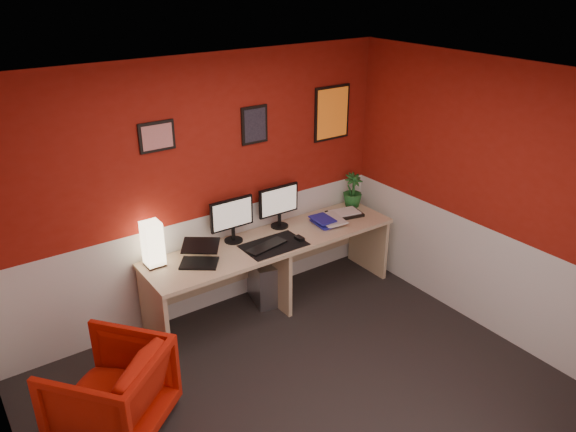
% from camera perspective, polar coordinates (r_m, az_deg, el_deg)
% --- Properties ---
extents(ground, '(4.00, 3.50, 0.01)m').
position_cam_1_polar(ground, '(4.66, 2.60, -18.84)').
color(ground, black).
rests_on(ground, ground).
extents(ceiling, '(4.00, 3.50, 0.01)m').
position_cam_1_polar(ceiling, '(3.47, 3.39, 12.83)').
color(ceiling, white).
rests_on(ceiling, ground).
extents(wall_back, '(4.00, 0.01, 2.50)m').
position_cam_1_polar(wall_back, '(5.27, -8.79, 2.44)').
color(wall_back, maroon).
rests_on(wall_back, ground).
extents(wall_front, '(4.00, 0.01, 2.50)m').
position_cam_1_polar(wall_front, '(3.01, 24.94, -18.59)').
color(wall_front, maroon).
rests_on(wall_front, ground).
extents(wall_left, '(0.01, 3.50, 2.50)m').
position_cam_1_polar(wall_left, '(3.30, -26.79, -14.78)').
color(wall_left, maroon).
rests_on(wall_left, ground).
extents(wall_right, '(0.01, 3.50, 2.50)m').
position_cam_1_polar(wall_right, '(5.27, 20.41, 1.15)').
color(wall_right, maroon).
rests_on(wall_right, ground).
extents(wainscot_back, '(4.00, 0.01, 1.00)m').
position_cam_1_polar(wainscot_back, '(5.58, -8.28, -4.73)').
color(wainscot_back, silver).
rests_on(wainscot_back, ground).
extents(wainscot_right, '(0.01, 3.50, 1.00)m').
position_cam_1_polar(wainscot_right, '(5.59, 19.27, -5.94)').
color(wainscot_right, silver).
rests_on(wainscot_right, ground).
extents(desk, '(2.60, 0.65, 0.73)m').
position_cam_1_polar(desk, '(5.63, -1.47, -5.75)').
color(desk, tan).
rests_on(desk, ground).
extents(shoji_lamp, '(0.16, 0.16, 0.40)m').
position_cam_1_polar(shoji_lamp, '(5.06, -13.60, -2.91)').
color(shoji_lamp, '#FFE5B2').
rests_on(shoji_lamp, desk).
extents(laptop, '(0.40, 0.38, 0.22)m').
position_cam_1_polar(laptop, '(5.04, -9.10, -3.77)').
color(laptop, black).
rests_on(laptop, desk).
extents(monitor_left, '(0.45, 0.06, 0.58)m').
position_cam_1_polar(monitor_left, '(5.33, -5.68, 0.23)').
color(monitor_left, black).
rests_on(monitor_left, desk).
extents(monitor_right, '(0.45, 0.06, 0.58)m').
position_cam_1_polar(monitor_right, '(5.61, -0.88, 1.60)').
color(monitor_right, black).
rests_on(monitor_right, desk).
extents(desk_mat, '(0.60, 0.38, 0.01)m').
position_cam_1_polar(desk_mat, '(5.35, -1.46, -2.98)').
color(desk_mat, black).
rests_on(desk_mat, desk).
extents(keyboard, '(0.44, 0.22, 0.02)m').
position_cam_1_polar(keyboard, '(5.31, -2.18, -3.09)').
color(keyboard, black).
rests_on(keyboard, desk_mat).
extents(mouse, '(0.06, 0.10, 0.03)m').
position_cam_1_polar(mouse, '(5.44, 1.16, -2.27)').
color(mouse, black).
rests_on(mouse, desk_mat).
extents(book_bottom, '(0.23, 0.30, 0.03)m').
position_cam_1_polar(book_bottom, '(5.73, 2.89, -0.94)').
color(book_bottom, '#212096').
rests_on(book_bottom, desk).
extents(book_middle, '(0.29, 0.36, 0.02)m').
position_cam_1_polar(book_middle, '(5.75, 3.33, -0.57)').
color(book_middle, silver).
rests_on(book_middle, book_bottom).
extents(book_top, '(0.21, 0.27, 0.02)m').
position_cam_1_polar(book_top, '(5.70, 2.76, -0.55)').
color(book_top, '#212096').
rests_on(book_top, book_middle).
extents(zen_tray, '(0.39, 0.31, 0.03)m').
position_cam_1_polar(zen_tray, '(6.01, 5.78, 0.22)').
color(zen_tray, black).
rests_on(zen_tray, desk).
extents(potted_plant, '(0.23, 0.23, 0.38)m').
position_cam_1_polar(potted_plant, '(6.18, 6.60, 2.61)').
color(potted_plant, '#19591E').
rests_on(potted_plant, desk).
extents(pc_tower, '(0.29, 0.48, 0.45)m').
position_cam_1_polar(pc_tower, '(5.78, -2.68, -6.56)').
color(pc_tower, '#99999E').
rests_on(pc_tower, ground).
extents(armchair, '(1.05, 1.05, 0.69)m').
position_cam_1_polar(armchair, '(4.47, -17.62, -16.60)').
color(armchair, '#A61A0A').
rests_on(armchair, ground).
extents(art_left, '(0.32, 0.02, 0.26)m').
position_cam_1_polar(art_left, '(4.91, -13.21, 7.88)').
color(art_left, red).
rests_on(art_left, wall_back).
extents(art_center, '(0.28, 0.02, 0.36)m').
position_cam_1_polar(art_center, '(5.35, -3.44, 9.25)').
color(art_center, black).
rests_on(art_center, wall_back).
extents(art_right, '(0.44, 0.02, 0.56)m').
position_cam_1_polar(art_right, '(5.88, 4.49, 10.42)').
color(art_right, orange).
rests_on(art_right, wall_back).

